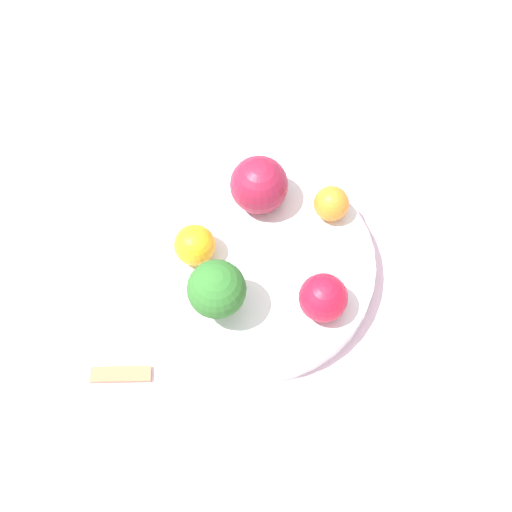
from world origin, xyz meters
name	(u,v)px	position (x,y,z in m)	size (l,w,h in m)	color
ground_plane	(256,280)	(0.00, 0.00, 0.00)	(6.00, 6.00, 0.00)	gray
table_surface	(256,276)	(0.00, 0.00, 0.01)	(1.20, 1.20, 0.02)	silver
bowl	(256,266)	(0.00, 0.00, 0.03)	(0.25, 0.25, 0.03)	white
broccoli	(217,290)	(-0.05, -0.04, 0.09)	(0.06, 0.06, 0.07)	#8CB76B
apple_red	(323,298)	(0.05, -0.07, 0.07)	(0.05, 0.05, 0.05)	#B7142D
apple_green	(259,185)	(0.03, 0.07, 0.08)	(0.06, 0.06, 0.06)	maroon
orange_front	(331,204)	(0.09, 0.03, 0.07)	(0.04, 0.04, 0.04)	orange
orange_back	(195,245)	(-0.06, 0.03, 0.07)	(0.04, 0.04, 0.04)	orange
spoon	(121,374)	(-0.16, -0.07, 0.02)	(0.06, 0.03, 0.01)	olive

